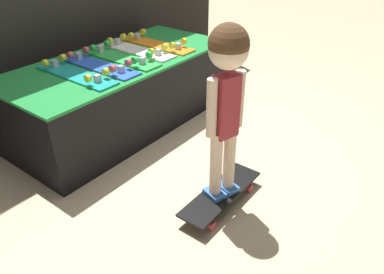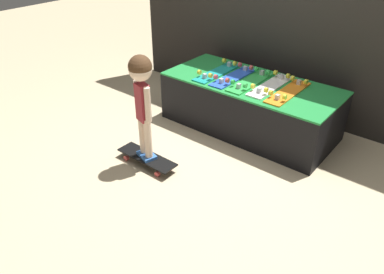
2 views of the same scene
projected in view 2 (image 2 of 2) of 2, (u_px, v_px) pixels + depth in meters
ground_plane at (216, 150)px, 3.97m from camera, size 16.00×16.00×0.00m
back_wall at (288, 8)px, 4.18m from camera, size 4.25×0.10×2.50m
display_rack at (250, 105)px, 4.24m from camera, size 1.92×0.87×0.58m
skateboard_teal_on_rack at (217, 72)px, 4.30m from camera, size 0.18×0.73×0.09m
skateboard_blue_on_rack at (234, 76)px, 4.19m from camera, size 0.18×0.73×0.09m
skateboard_green_on_rack at (251, 81)px, 4.07m from camera, size 0.18×0.73×0.09m
skateboard_white_on_rack at (271, 85)px, 3.97m from camera, size 0.18×0.73×0.09m
skateboard_orange_on_rack at (288, 91)px, 3.83m from camera, size 0.18×0.73×0.09m
skateboard_on_floor at (147, 158)px, 3.72m from camera, size 0.66×0.20×0.09m
child at (142, 89)px, 3.33m from camera, size 0.24×0.21×1.04m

